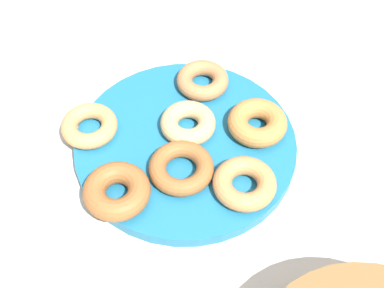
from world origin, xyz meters
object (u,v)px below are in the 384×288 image
Objects in this scene: donut_plate at (185,145)px; donut_0 at (188,123)px; donut_6 at (257,123)px; donut_3 at (181,168)px; donut_4 at (203,80)px; donut_5 at (89,126)px; donut_1 at (117,191)px; donut_2 at (245,184)px.

donut_0 is at bearing -116.92° from donut_plate.
donut_plate is 0.10m from donut_6.
donut_plate is 0.06m from donut_3.
donut_plate is at bearing 59.18° from donut_4.
donut_4 is 0.99× the size of donut_5.
donut_1 is at bearing 43.18° from donut_4.
donut_1 is 0.22m from donut_6.
donut_3 is at bearing 133.13° from donut_5.
donut_1 is at bearing 95.90° from donut_5.
donut_1 is (0.12, 0.08, 0.00)m from donut_0.
donut_5 is 0.95× the size of donut_6.
donut_plate is at bearing 154.68° from donut_5.
donut_plate is 3.97× the size of donut_0.
donut_1 reaches higher than donut_0.
donut_6 is (-0.10, 0.01, 0.02)m from donut_plate.
donut_1 is at bearing 34.21° from donut_0.
donut_6 is (-0.12, -0.04, 0.00)m from donut_3.
donut_4 is (-0.05, -0.07, -0.00)m from donut_0.
donut_6 is (-0.05, -0.09, 0.00)m from donut_2.
donut_3 is 0.13m from donut_6.
donut_4 is (-0.01, -0.19, -0.00)m from donut_2.
donut_1 is 1.05× the size of donut_2.
donut_2 is 0.23m from donut_5.
donut_plate is 0.03m from donut_0.
donut_6 is at bearing 174.32° from donut_plate.
donut_5 is (0.18, 0.04, -0.00)m from donut_4.
donut_1 is 1.00× the size of donut_3.
donut_0 is (-0.01, -0.02, 0.02)m from donut_plate.
donut_plate is 0.14m from donut_5.
donut_0 is 1.00× the size of donut_4.
donut_3 is (0.02, 0.05, 0.02)m from donut_plate.
donut_2 is at bearing 108.19° from donut_0.
donut_3 and donut_5 have the same top height.
donut_4 is (-0.16, -0.15, -0.00)m from donut_1.
donut_6 is (-0.22, 0.07, 0.00)m from donut_5.
donut_0 is 0.93× the size of donut_6.
donut_6 is at bearing 162.08° from donut_0.
donut_4 is at bearing -121.80° from donut_0.
donut_2 is 0.19m from donut_4.
donut_6 reaches higher than donut_3.
donut_4 is 0.11m from donut_6.
donut_1 is 0.09m from donut_3.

